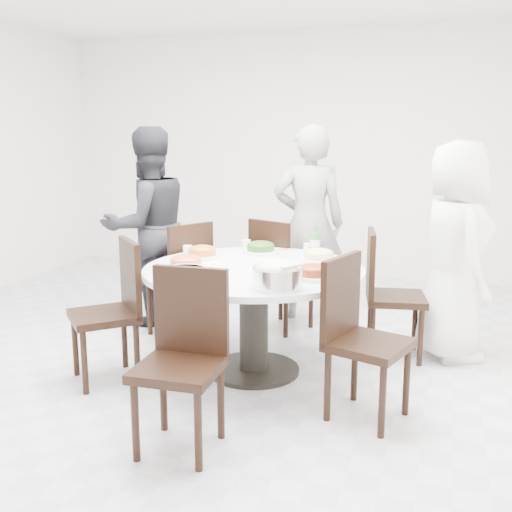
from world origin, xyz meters
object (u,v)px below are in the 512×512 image
(rice_bowl, at_px, (277,278))
(diner_middle, at_px, (309,224))
(chair_n, at_px, (283,274))
(chair_nw, at_px, (178,279))
(chair_ne, at_px, (396,295))
(beverage_bottle, at_px, (315,241))
(diner_left, at_px, (148,227))
(diner_right, at_px, (454,251))
(dining_table, at_px, (254,320))
(chair_sw, at_px, (104,313))
(chair_s, at_px, (178,364))
(chair_se, at_px, (369,341))
(soup_bowl, at_px, (185,275))

(rice_bowl, bearing_deg, diner_middle, 97.24)
(chair_n, xyz_separation_m, chair_nw, (-0.78, -0.43, 0.00))
(chair_ne, relative_size, beverage_bottle, 4.02)
(diner_left, xyz_separation_m, rice_bowl, (1.53, -1.31, -0.04))
(chair_ne, height_order, diner_right, diner_right)
(diner_right, relative_size, diner_middle, 0.93)
(chair_ne, bearing_deg, dining_table, 113.70)
(chair_ne, height_order, chair_sw, same)
(chair_n, distance_m, diner_right, 1.41)
(dining_table, bearing_deg, diner_right, 30.00)
(diner_left, bearing_deg, rice_bowl, 86.69)
(diner_left, bearing_deg, chair_s, 68.51)
(diner_left, bearing_deg, chair_sw, 51.44)
(chair_ne, distance_m, chair_se, 1.06)
(diner_right, bearing_deg, soup_bowl, 106.11)
(chair_nw, relative_size, soup_bowl, 3.61)
(diner_right, distance_m, soup_bowl, 2.00)
(beverage_bottle, bearing_deg, diner_middle, 105.72)
(chair_se, height_order, diner_right, diner_right)
(dining_table, relative_size, chair_se, 1.58)
(dining_table, relative_size, chair_n, 1.58)
(chair_sw, xyz_separation_m, rice_bowl, (1.21, -0.04, 0.34))
(chair_n, height_order, chair_nw, same)
(chair_sw, relative_size, chair_se, 1.00)
(chair_nw, xyz_separation_m, soup_bowl, (0.55, -1.04, 0.32))
(chair_s, bearing_deg, chair_sw, 139.75)
(diner_right, bearing_deg, chair_nw, 73.17)
(chair_se, bearing_deg, dining_table, 80.03)
(rice_bowl, bearing_deg, chair_sw, 177.98)
(diner_left, bearing_deg, dining_table, 93.33)
(soup_bowl, height_order, beverage_bottle, beverage_bottle)
(chair_sw, bearing_deg, chair_s, 8.07)
(rice_bowl, relative_size, soup_bowl, 1.12)
(diner_left, distance_m, soup_bowl, 1.62)
(rice_bowl, height_order, soup_bowl, rice_bowl)
(dining_table, relative_size, beverage_bottle, 6.35)
(chair_s, distance_m, diner_left, 2.30)
(chair_n, xyz_separation_m, diner_middle, (0.13, 0.37, 0.38))
(chair_ne, bearing_deg, chair_se, 166.82)
(chair_sw, bearing_deg, chair_nw, 132.13)
(chair_nw, height_order, diner_right, diner_right)
(dining_table, distance_m, chair_se, 0.97)
(chair_nw, relative_size, chair_sw, 1.00)
(chair_n, xyz_separation_m, chair_sw, (-0.85, -1.43, 0.00))
(beverage_bottle, bearing_deg, diner_left, 167.56)
(chair_nw, xyz_separation_m, diner_right, (2.13, 0.19, 0.33))
(rice_bowl, distance_m, soup_bowl, 0.59)
(diner_middle, height_order, beverage_bottle, diner_middle)
(chair_n, distance_m, rice_bowl, 1.56)
(dining_table, bearing_deg, rice_bowl, -57.87)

